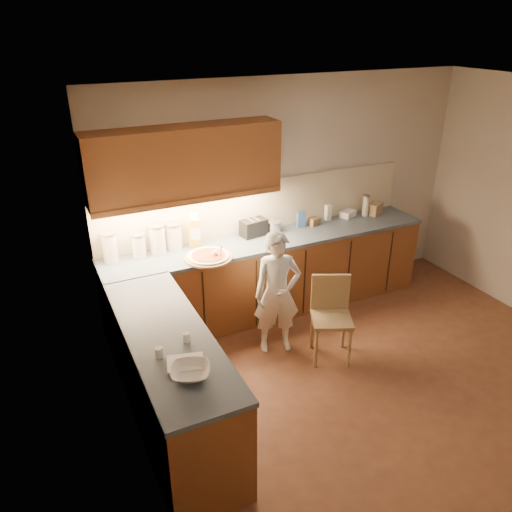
# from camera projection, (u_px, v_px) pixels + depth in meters

# --- Properties ---
(room) EXTENTS (4.54, 4.50, 2.62)m
(room) POSITION_uv_depth(u_px,v_px,m) (411.00, 219.00, 3.98)
(room) COLOR brown
(room) RESTS_ON ground
(l_counter) EXTENTS (3.77, 2.62, 0.92)m
(l_counter) POSITION_uv_depth(u_px,v_px,m) (243.00, 303.00, 5.16)
(l_counter) COLOR brown
(l_counter) RESTS_ON ground
(backsplash) EXTENTS (3.75, 0.02, 0.58)m
(backsplash) POSITION_uv_depth(u_px,v_px,m) (260.00, 205.00, 5.65)
(backsplash) COLOR beige
(backsplash) RESTS_ON l_counter
(upper_cabinets) EXTENTS (1.95, 0.36, 0.73)m
(upper_cabinets) POSITION_uv_depth(u_px,v_px,m) (185.00, 162.00, 4.89)
(upper_cabinets) COLOR brown
(upper_cabinets) RESTS_ON ground
(pizza_on_board) EXTENTS (0.49, 0.49, 0.20)m
(pizza_on_board) POSITION_uv_depth(u_px,v_px,m) (209.00, 257.00, 5.06)
(pizza_on_board) COLOR tan
(pizza_on_board) RESTS_ON l_counter
(child) EXTENTS (0.54, 0.43, 1.30)m
(child) POSITION_uv_depth(u_px,v_px,m) (277.00, 293.00, 4.97)
(child) COLOR white
(child) RESTS_ON ground
(wooden_chair) EXTENTS (0.51, 0.51, 0.85)m
(wooden_chair) POSITION_uv_depth(u_px,v_px,m) (331.00, 312.00, 4.95)
(wooden_chair) COLOR tan
(wooden_chair) RESTS_ON ground
(mixing_bowl) EXTENTS (0.36, 0.36, 0.07)m
(mixing_bowl) POSITION_uv_depth(u_px,v_px,m) (190.00, 372.00, 3.39)
(mixing_bowl) COLOR white
(mixing_bowl) RESTS_ON l_counter
(canister_a) EXTENTS (0.16, 0.16, 0.31)m
(canister_a) POSITION_uv_depth(u_px,v_px,m) (110.00, 247.00, 4.94)
(canister_a) COLOR beige
(canister_a) RESTS_ON l_counter
(canister_b) EXTENTS (0.15, 0.15, 0.26)m
(canister_b) POSITION_uv_depth(u_px,v_px,m) (139.00, 245.00, 5.05)
(canister_b) COLOR white
(canister_b) RESTS_ON l_counter
(canister_c) EXTENTS (0.17, 0.17, 0.31)m
(canister_c) POSITION_uv_depth(u_px,v_px,m) (157.00, 239.00, 5.12)
(canister_c) COLOR white
(canister_c) RESTS_ON l_counter
(canister_d) EXTENTS (0.18, 0.18, 0.29)m
(canister_d) POSITION_uv_depth(u_px,v_px,m) (174.00, 236.00, 5.23)
(canister_d) COLOR white
(canister_d) RESTS_ON l_counter
(oil_jug) EXTENTS (0.15, 0.13, 0.37)m
(oil_jug) POSITION_uv_depth(u_px,v_px,m) (194.00, 232.00, 5.27)
(oil_jug) COLOR gold
(oil_jug) RESTS_ON l_counter
(toaster) EXTENTS (0.31, 0.21, 0.19)m
(toaster) POSITION_uv_depth(u_px,v_px,m) (254.00, 228.00, 5.57)
(toaster) COLOR black
(toaster) RESTS_ON l_counter
(steel_pot) EXTENTS (0.18, 0.18, 0.13)m
(steel_pot) POSITION_uv_depth(u_px,v_px,m) (274.00, 226.00, 5.66)
(steel_pot) COLOR silver
(steel_pot) RESTS_ON l_counter
(blue_box) EXTENTS (0.10, 0.08, 0.18)m
(blue_box) POSITION_uv_depth(u_px,v_px,m) (301.00, 219.00, 5.80)
(blue_box) COLOR #355BA1
(blue_box) RESTS_ON l_counter
(card_box_a) EXTENTS (0.14, 0.12, 0.09)m
(card_box_a) POSITION_uv_depth(u_px,v_px,m) (314.00, 221.00, 5.87)
(card_box_a) COLOR #977651
(card_box_a) RESTS_ON l_counter
(white_bottle) EXTENTS (0.07, 0.07, 0.19)m
(white_bottle) POSITION_uv_depth(u_px,v_px,m) (328.00, 212.00, 5.99)
(white_bottle) COLOR white
(white_bottle) RESTS_ON l_counter
(flat_pack) EXTENTS (0.23, 0.20, 0.08)m
(flat_pack) POSITION_uv_depth(u_px,v_px,m) (348.00, 214.00, 6.12)
(flat_pack) COLOR white
(flat_pack) RESTS_ON l_counter
(tall_jar) EXTENTS (0.08, 0.08, 0.26)m
(tall_jar) POSITION_uv_depth(u_px,v_px,m) (366.00, 205.00, 6.11)
(tall_jar) COLOR silver
(tall_jar) RESTS_ON l_counter
(card_box_b) EXTENTS (0.23, 0.21, 0.14)m
(card_box_b) POSITION_uv_depth(u_px,v_px,m) (374.00, 209.00, 6.19)
(card_box_b) COLOR tan
(card_box_b) RESTS_ON l_counter
(dough_cloth) EXTENTS (0.30, 0.26, 0.02)m
(dough_cloth) POSITION_uv_depth(u_px,v_px,m) (186.00, 363.00, 3.52)
(dough_cloth) COLOR white
(dough_cloth) RESTS_ON l_counter
(spice_jar_a) EXTENTS (0.08, 0.08, 0.08)m
(spice_jar_a) POSITION_uv_depth(u_px,v_px,m) (159.00, 352.00, 3.58)
(spice_jar_a) COLOR silver
(spice_jar_a) RESTS_ON l_counter
(spice_jar_b) EXTENTS (0.07, 0.07, 0.07)m
(spice_jar_b) POSITION_uv_depth(u_px,v_px,m) (187.00, 337.00, 3.75)
(spice_jar_b) COLOR silver
(spice_jar_b) RESTS_ON l_counter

